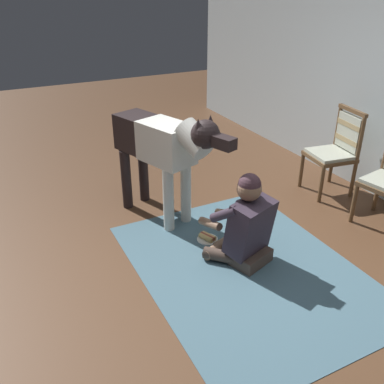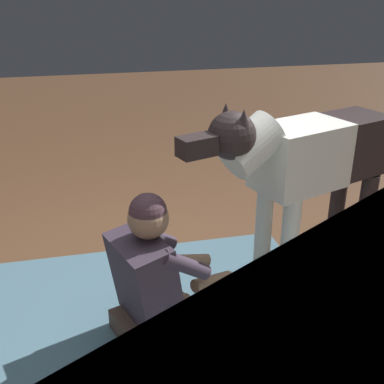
# 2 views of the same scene
# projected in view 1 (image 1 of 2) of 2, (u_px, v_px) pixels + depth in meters

# --- Properties ---
(ground_plane) EXTENTS (15.30, 15.30, 0.00)m
(ground_plane) POSITION_uv_depth(u_px,v_px,m) (200.00, 268.00, 3.69)
(ground_plane) COLOR brown
(area_rug) EXTENTS (2.33, 1.75, 0.01)m
(area_rug) POSITION_uv_depth(u_px,v_px,m) (246.00, 268.00, 3.69)
(area_rug) COLOR #476877
(area_rug) RESTS_ON ground
(dining_chair_left_of_pair) EXTENTS (0.52, 0.53, 0.98)m
(dining_chair_left_of_pair) POSITION_uv_depth(u_px,v_px,m) (337.00, 147.00, 4.79)
(dining_chair_left_of_pair) COLOR brown
(dining_chair_left_of_pair) RESTS_ON ground
(person_sitting_on_floor) EXTENTS (0.70, 0.60, 0.85)m
(person_sitting_on_floor) POSITION_uv_depth(u_px,v_px,m) (245.00, 226.00, 3.66)
(person_sitting_on_floor) COLOR brown
(person_sitting_on_floor) RESTS_ON ground
(large_dog) EXTENTS (1.57, 0.68, 1.22)m
(large_dog) POSITION_uv_depth(u_px,v_px,m) (163.00, 146.00, 4.10)
(large_dog) COLOR silver
(large_dog) RESTS_ON ground
(hot_dog_on_plate) EXTENTS (0.20, 0.20, 0.06)m
(hot_dog_on_plate) POSITION_uv_depth(u_px,v_px,m) (207.00, 238.00, 4.08)
(hot_dog_on_plate) COLOR white
(hot_dog_on_plate) RESTS_ON ground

